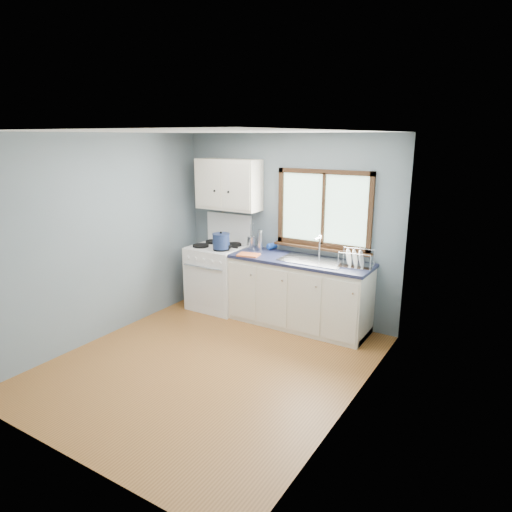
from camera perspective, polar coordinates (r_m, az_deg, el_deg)
The scene contains 19 objects.
floor at distance 5.24m, azimuth -5.78°, elevation -13.38°, with size 3.20×3.60×0.02m, color #935C29.
ceiling at distance 4.63m, azimuth -6.61°, elevation 15.32°, with size 3.20×3.60×0.02m, color white.
wall_back at distance 6.27m, azimuth 3.98°, elevation 3.64°, with size 3.20×0.02×2.50m, color slate.
wall_front at distance 3.60m, azimuth -24.13°, elevation -6.21°, with size 3.20×0.02×2.50m, color slate.
wall_left at distance 5.88m, azimuth -18.70°, elevation 2.14°, with size 0.02×3.60×2.50m, color slate.
wall_right at distance 4.04m, azimuth 12.28°, elevation -3.00°, with size 0.02×3.60×2.50m, color slate.
gas_range at distance 6.67m, azimuth -4.75°, elevation -2.40°, with size 0.76×0.69×1.36m.
base_cabinets at distance 6.07m, azimuth 5.41°, elevation -5.02°, with size 1.85×0.60×0.88m.
countertop at distance 5.92m, azimuth 5.52°, elevation -0.56°, with size 1.89×0.64×0.04m, color #171B32.
sink at distance 5.86m, azimuth 7.09°, elevation -1.18°, with size 0.84×0.46×0.44m.
window at distance 5.97m, azimuth 8.41°, elevation 5.15°, with size 1.36×0.10×1.03m.
upper_cabinets at distance 6.47m, azimuth -3.47°, elevation 8.92°, with size 0.95×0.35×0.70m.
skillet at distance 6.32m, azimuth -4.22°, elevation 1.27°, with size 0.39×0.26×0.05m.
stockpot at distance 6.28m, azimuth -4.38°, elevation 1.91°, with size 0.27×0.27×0.24m.
utensil_crock at distance 6.47m, azimuth -0.54°, elevation 1.79°, with size 0.16×0.16×0.40m.
thermos at distance 6.28m, azimuth 0.49°, elevation 1.97°, with size 0.07×0.07×0.29m, color silver.
soap_bottle at distance 6.32m, azimuth 1.49°, elevation 1.80°, with size 0.09×0.09×0.24m, color #1E4BB6.
dish_towel at distance 6.05m, azimuth -0.93°, elevation 0.15°, with size 0.28×0.20×0.02m, color #D7612D.
dish_rack at distance 5.67m, azimuth 12.34°, elevation -0.73°, with size 0.44×0.36×0.21m.
Camera 1 is at (2.85, -3.65, 2.46)m, focal length 32.00 mm.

